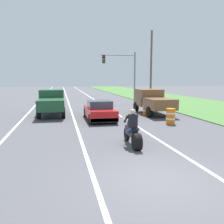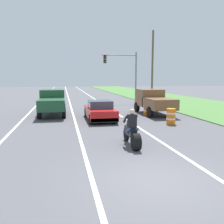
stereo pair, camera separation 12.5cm
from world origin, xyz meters
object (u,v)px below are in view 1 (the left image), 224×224
pickup_truck_left_lane_dark_green (52,101)px  traffic_light_mast_near (124,69)px  construction_barrel_nearest (171,116)px  construction_barrel_mid (146,109)px  sports_car_red (99,111)px  pickup_truck_right_shoulder_brown (153,100)px  motorcycle_with_rider (133,133)px

pickup_truck_left_lane_dark_green → traffic_light_mast_near: 12.38m
traffic_light_mast_near → construction_barrel_nearest: bearing=-92.8°
construction_barrel_mid → pickup_truck_left_lane_dark_green: bearing=169.7°
sports_car_red → pickup_truck_right_shoulder_brown: (4.72, 1.93, 0.48)m
motorcycle_with_rider → pickup_truck_left_lane_dark_green: (-3.69, 9.85, 0.51)m
motorcycle_with_rider → sports_car_red: (-0.34, 6.96, 0.04)m
sports_car_red → traffic_light_mast_near: size_ratio=0.72×
pickup_truck_right_shoulder_brown → construction_barrel_nearest: bearing=-96.8°
motorcycle_with_rider → construction_barrel_nearest: bearing=49.0°
construction_barrel_nearest → sports_car_red: bearing=148.8°
motorcycle_with_rider → construction_barrel_mid: size_ratio=2.21×
motorcycle_with_rider → pickup_truck_left_lane_dark_green: pickup_truck_left_lane_dark_green is taller
traffic_light_mast_near → sports_car_red: bearing=-112.7°
motorcycle_with_rider → construction_barrel_nearest: size_ratio=2.21×
sports_car_red → traffic_light_mast_near: 13.10m
sports_car_red → pickup_truck_right_shoulder_brown: bearing=22.3°
pickup_truck_right_shoulder_brown → construction_barrel_mid: size_ratio=4.80×
motorcycle_with_rider → construction_barrel_nearest: 5.86m
sports_car_red → construction_barrel_nearest: size_ratio=4.30×
motorcycle_with_rider → sports_car_red: motorcycle_with_rider is taller
motorcycle_with_rider → pickup_truck_right_shoulder_brown: (4.38, 8.89, 0.51)m
traffic_light_mast_near → construction_barrel_mid: traffic_light_mast_near is taller
pickup_truck_left_lane_dark_green → traffic_light_mast_near: bearing=46.9°
sports_car_red → construction_barrel_nearest: sports_car_red is taller
construction_barrel_nearest → traffic_light_mast_near: bearing=87.2°
motorcycle_with_rider → sports_car_red: 6.96m
pickup_truck_right_shoulder_brown → construction_barrel_mid: bearing=-149.8°
motorcycle_with_rider → pickup_truck_right_shoulder_brown: 9.92m
pickup_truck_left_lane_dark_green → pickup_truck_right_shoulder_brown: 8.13m
motorcycle_with_rider → pickup_truck_right_shoulder_brown: bearing=63.8°
motorcycle_with_rider → pickup_truck_right_shoulder_brown: pickup_truck_right_shoulder_brown is taller
pickup_truck_left_lane_dark_green → construction_barrel_nearest: (7.54, -5.42, -0.60)m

